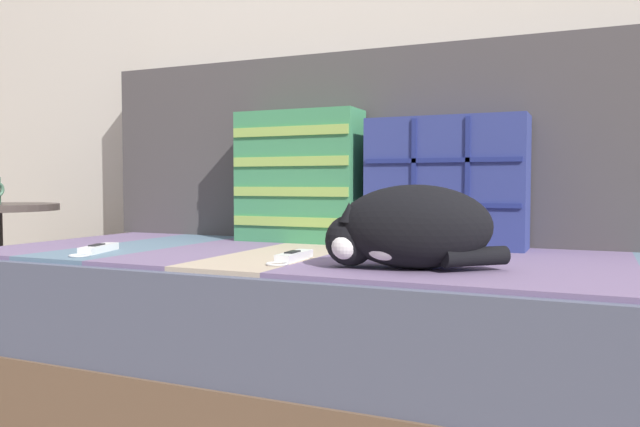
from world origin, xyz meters
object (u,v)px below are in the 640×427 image
Objects in this scene: game_remote_near at (293,257)px; game_remote_far at (97,249)px; throw_pillow_quilted at (446,183)px; couch at (338,337)px; sleeping_cat at (407,229)px; throw_pillow_striped at (299,177)px.

game_remote_far is (-0.52, -0.05, 0.00)m from game_remote_near.
game_remote_far is (-0.77, -0.47, -0.17)m from throw_pillow_quilted.
sleeping_cat reaches higher than couch.
throw_pillow_quilted reaches higher than couch.
throw_pillow_striped is (-0.44, -0.00, 0.02)m from throw_pillow_quilted.
couch is 0.50m from throw_pillow_quilted.
couch is 0.44m from sleeping_cat.
game_remote_far is (-0.54, -0.25, 0.22)m from couch.
throw_pillow_striped is at bearing 113.98° from game_remote_near.
throw_pillow_striped reaches higher than game_remote_near.
sleeping_cat is (0.02, -0.44, -0.09)m from throw_pillow_quilted.
game_remote_far is (-0.79, -0.03, -0.07)m from sleeping_cat.
throw_pillow_quilted is at bearing 44.48° from couch.
sleeping_cat is (0.45, -0.44, -0.11)m from throw_pillow_striped.
throw_pillow_quilted is (0.22, 0.22, 0.39)m from couch.
throw_pillow_striped reaches higher than sleeping_cat.
game_remote_near is (-0.25, -0.42, -0.17)m from throw_pillow_quilted.
throw_pillow_striped is 2.02× the size of game_remote_near.
game_remote_near and game_remote_far have the same top height.
throw_pillow_quilted is at bearing 92.47° from sleeping_cat.
throw_pillow_striped is 1.06× the size of sleeping_cat.
throw_pillow_striped is 0.49m from game_remote_near.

